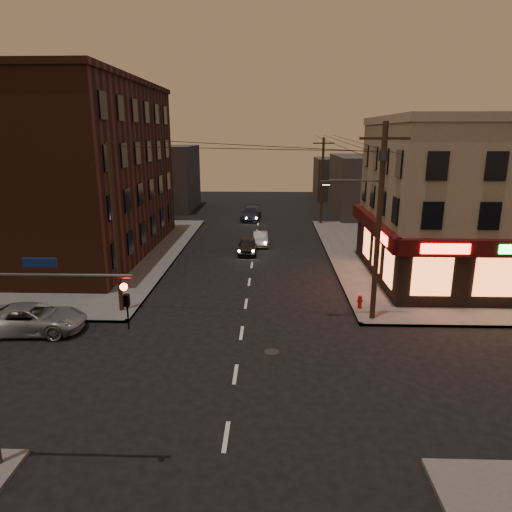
{
  "coord_description": "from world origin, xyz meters",
  "views": [
    {
      "loc": [
        1.41,
        -16.8,
        9.62
      ],
      "look_at": [
        0.62,
        6.85,
        3.2
      ],
      "focal_mm": 32.0,
      "sensor_mm": 36.0,
      "label": 1
    }
  ],
  "objects_px": {
    "fire_hydrant": "(360,301)",
    "sedan_near": "(247,246)",
    "sedan_mid": "(260,239)",
    "sedan_far": "(251,214)",
    "suv_cross": "(32,319)"
  },
  "relations": [
    {
      "from": "sedan_near",
      "to": "fire_hydrant",
      "type": "height_order",
      "value": "sedan_near"
    },
    {
      "from": "sedan_far",
      "to": "sedan_near",
      "type": "bearing_deg",
      "value": -85.1
    },
    {
      "from": "suv_cross",
      "to": "sedan_near",
      "type": "height_order",
      "value": "suv_cross"
    },
    {
      "from": "suv_cross",
      "to": "sedan_far",
      "type": "bearing_deg",
      "value": -20.09
    },
    {
      "from": "suv_cross",
      "to": "fire_hydrant",
      "type": "height_order",
      "value": "suv_cross"
    },
    {
      "from": "fire_hydrant",
      "to": "sedan_near",
      "type": "bearing_deg",
      "value": 119.24
    },
    {
      "from": "fire_hydrant",
      "to": "sedan_mid",
      "type": "bearing_deg",
      "value": 111.29
    },
    {
      "from": "sedan_mid",
      "to": "sedan_near",
      "type": "bearing_deg",
      "value": -112.77
    },
    {
      "from": "suv_cross",
      "to": "sedan_far",
      "type": "xyz_separation_m",
      "value": [
        9.51,
        30.6,
        0.01
      ]
    },
    {
      "from": "sedan_mid",
      "to": "sedan_far",
      "type": "bearing_deg",
      "value": 93.27
    },
    {
      "from": "fire_hydrant",
      "to": "sedan_far",
      "type": "bearing_deg",
      "value": 104.96
    },
    {
      "from": "sedan_near",
      "to": "fire_hydrant",
      "type": "relative_size",
      "value": 4.99
    },
    {
      "from": "sedan_far",
      "to": "fire_hydrant",
      "type": "distance_m",
      "value": 28.15
    },
    {
      "from": "sedan_near",
      "to": "sedan_mid",
      "type": "xyz_separation_m",
      "value": [
        1.0,
        2.81,
        -0.05
      ]
    },
    {
      "from": "suv_cross",
      "to": "sedan_mid",
      "type": "relative_size",
      "value": 1.44
    }
  ]
}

